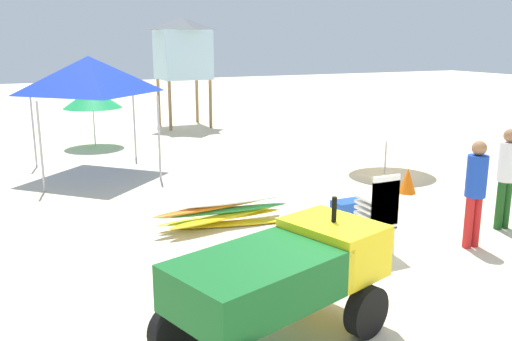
% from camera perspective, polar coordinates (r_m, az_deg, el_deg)
% --- Properties ---
extents(ground, '(80.00, 80.00, 0.00)m').
position_cam_1_polar(ground, '(7.43, 11.16, -12.82)').
color(ground, beige).
extents(utility_cart, '(2.79, 1.95, 1.50)m').
position_cam_1_polar(utility_cart, '(6.04, 2.94, -10.74)').
color(utility_cart, '#146023').
rests_on(utility_cart, ground).
extents(stacked_plastic_chairs, '(0.48, 0.48, 1.29)m').
position_cam_1_polar(stacked_plastic_chairs, '(8.61, 12.70, -3.86)').
color(stacked_plastic_chairs, white).
rests_on(stacked_plastic_chairs, ground).
extents(surfboard_pile, '(2.58, 0.83, 0.48)m').
position_cam_1_polar(surfboard_pile, '(9.88, -3.13, -4.36)').
color(surfboard_pile, yellow).
rests_on(surfboard_pile, ground).
extents(lifeguard_near_left, '(0.32, 0.32, 1.78)m').
position_cam_1_polar(lifeguard_near_left, '(10.43, 24.53, -0.11)').
color(lifeguard_near_left, '#194C19').
rests_on(lifeguard_near_left, ground).
extents(lifeguard_near_center, '(0.32, 0.32, 1.73)m').
position_cam_1_polar(lifeguard_near_center, '(9.30, 21.80, -1.58)').
color(lifeguard_near_center, red).
rests_on(lifeguard_near_center, ground).
extents(popup_canopy, '(2.66, 2.66, 2.87)m').
position_cam_1_polar(popup_canopy, '(13.99, -16.89, 9.47)').
color(popup_canopy, '#B2B2B7').
rests_on(popup_canopy, ground).
extents(lifeguard_tower, '(1.98, 1.98, 4.04)m').
position_cam_1_polar(lifeguard_tower, '(21.14, -7.62, 12.45)').
color(lifeguard_tower, olive).
rests_on(lifeguard_tower, ground).
extents(beach_umbrella_left, '(2.09, 2.09, 1.73)m').
position_cam_1_polar(beach_umbrella_left, '(13.85, 13.48, 5.25)').
color(beach_umbrella_left, beige).
rests_on(beach_umbrella_left, ground).
extents(beach_umbrella_mid, '(1.78, 1.78, 1.82)m').
position_cam_1_polar(beach_umbrella_mid, '(17.68, -16.60, 7.22)').
color(beach_umbrella_mid, beige).
rests_on(beach_umbrella_mid, ground).
extents(traffic_cone_near, '(0.38, 0.38, 0.55)m').
position_cam_1_polar(traffic_cone_near, '(12.34, 15.42, -1.03)').
color(traffic_cone_near, orange).
rests_on(traffic_cone_near, ground).
extents(cooler_box, '(0.58, 0.36, 0.38)m').
position_cam_1_polar(cooler_box, '(10.27, 9.54, -4.12)').
color(cooler_box, blue).
rests_on(cooler_box, ground).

